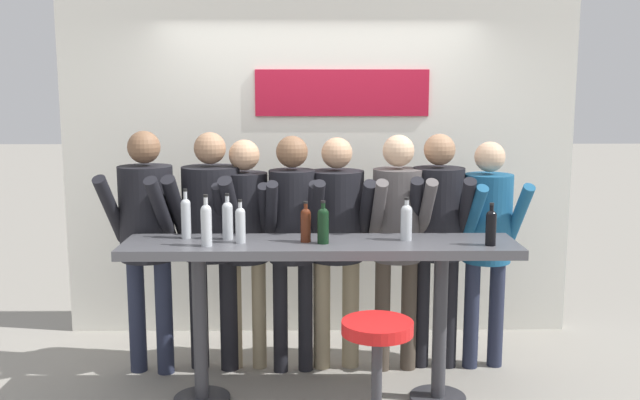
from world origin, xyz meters
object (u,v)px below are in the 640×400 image
(person_center, at_px, (293,227))
(wine_bottle_6, at_px, (491,226))
(wine_bottle_2, at_px, (406,220))
(tasting_table, at_px, (320,269))
(person_right, at_px, (397,226))
(person_left, at_px, (211,226))
(wine_bottle_7, at_px, (186,216))
(person_far_left, at_px, (146,226))
(person_far_right, at_px, (438,225))
(wine_bottle_0, at_px, (228,218))
(wine_bottle_5, at_px, (306,223))
(person_center_left, at_px, (245,228))
(person_center_right, at_px, (337,228))
(bar_stool, at_px, (377,365))
(wine_bottle_3, at_px, (206,223))
(person_rightmost, at_px, (488,230))
(wine_bottle_4, at_px, (323,224))
(wine_bottle_1, at_px, (240,223))

(person_center, xyz_separation_m, wine_bottle_6, (1.21, -0.58, 0.12))
(wine_bottle_6, bearing_deg, wine_bottle_2, 163.05)
(tasting_table, height_order, person_center, person_center)
(tasting_table, bearing_deg, person_right, 42.50)
(person_left, relative_size, wine_bottle_7, 5.32)
(person_far_left, bearing_deg, person_far_right, 13.33)
(tasting_table, height_order, wine_bottle_6, wine_bottle_6)
(person_far_left, xyz_separation_m, wine_bottle_0, (0.60, -0.38, 0.12))
(wine_bottle_2, bearing_deg, wine_bottle_5, -176.39)
(person_far_left, bearing_deg, wine_bottle_6, -3.50)
(wine_bottle_5, height_order, wine_bottle_7, wine_bottle_7)
(person_center_left, distance_m, person_far_right, 1.34)
(tasting_table, xyz_separation_m, wine_bottle_0, (-0.58, 0.08, 0.31))
(person_center_right, relative_size, wine_bottle_5, 6.47)
(person_left, bearing_deg, person_right, 7.83)
(bar_stool, bearing_deg, person_center_right, 98.81)
(wine_bottle_0, xyz_separation_m, wine_bottle_2, (1.12, -0.04, -0.01))
(person_center_right, distance_m, wine_bottle_2, 0.67)
(person_center_left, xyz_separation_m, person_center, (0.33, -0.07, 0.02))
(wine_bottle_2, xyz_separation_m, wine_bottle_3, (-1.22, -0.15, 0.02))
(person_far_left, bearing_deg, wine_bottle_2, -2.82)
(person_center, bearing_deg, person_left, 168.23)
(person_center_left, relative_size, wine_bottle_0, 5.59)
(person_left, bearing_deg, person_far_left, -162.79)
(person_center_right, bearing_deg, person_rightmost, -6.35)
(bar_stool, xyz_separation_m, wine_bottle_4, (-0.28, 0.58, 0.67))
(person_center, height_order, wine_bottle_5, person_center)
(wine_bottle_1, bearing_deg, wine_bottle_4, -2.67)
(person_rightmost, bearing_deg, wine_bottle_4, -161.16)
(person_rightmost, height_order, wine_bottle_2, person_rightmost)
(person_right, xyz_separation_m, wine_bottle_1, (-1.03, -0.51, 0.13))
(person_center_right, distance_m, wine_bottle_3, 1.05)
(person_far_right, relative_size, wine_bottle_4, 6.30)
(person_center, distance_m, person_right, 0.72)
(wine_bottle_0, relative_size, wine_bottle_5, 1.15)
(person_center_left, distance_m, wine_bottle_3, 0.69)
(wine_bottle_3, distance_m, wine_bottle_4, 0.71)
(wine_bottle_1, relative_size, wine_bottle_5, 1.06)
(person_center, distance_m, wine_bottle_2, 0.85)
(wine_bottle_5, bearing_deg, person_rightmost, 23.02)
(person_right, height_order, wine_bottle_1, person_right)
(wine_bottle_4, bearing_deg, person_rightmost, 26.70)
(tasting_table, distance_m, wine_bottle_7, 0.91)
(wine_bottle_4, bearing_deg, person_left, 143.27)
(wine_bottle_1, height_order, wine_bottle_5, wine_bottle_1)
(person_right, distance_m, wine_bottle_5, 0.81)
(person_center, distance_m, wine_bottle_1, 0.59)
(bar_stool, height_order, wine_bottle_2, wine_bottle_2)
(person_center, relative_size, wine_bottle_6, 6.37)
(person_center_right, bearing_deg, tasting_table, -108.67)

